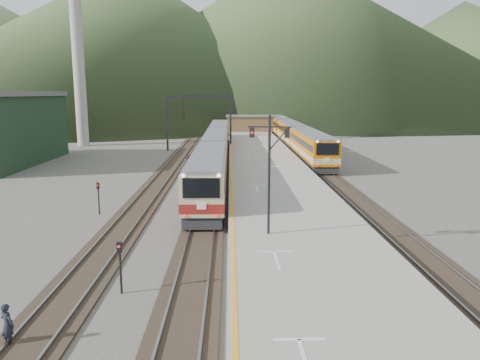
{
  "coord_description": "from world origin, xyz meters",
  "views": [
    {
      "loc": [
        1.73,
        -13.81,
        8.36
      ],
      "look_at": [
        2.44,
        20.3,
        2.0
      ],
      "focal_mm": 35.0,
      "sensor_mm": 36.0,
      "label": 1
    }
  ],
  "objects_px": {
    "second_train": "(291,133)",
    "worker": "(7,325)",
    "main_train": "(216,149)",
    "signal_mast": "(269,162)"
  },
  "relations": [
    {
      "from": "main_train",
      "to": "worker",
      "type": "height_order",
      "value": "main_train"
    },
    {
      "from": "second_train",
      "to": "worker",
      "type": "xyz_separation_m",
      "value": [
        -17.23,
        -60.63,
        -1.18
      ]
    },
    {
      "from": "main_train",
      "to": "signal_mast",
      "type": "xyz_separation_m",
      "value": [
        3.74,
        -30.98,
        2.97
      ]
    },
    {
      "from": "second_train",
      "to": "signal_mast",
      "type": "relative_size",
      "value": 9.18
    },
    {
      "from": "main_train",
      "to": "worker",
      "type": "bearing_deg",
      "value": -98.09
    },
    {
      "from": "second_train",
      "to": "signal_mast",
      "type": "height_order",
      "value": "signal_mast"
    },
    {
      "from": "main_train",
      "to": "signal_mast",
      "type": "height_order",
      "value": "signal_mast"
    },
    {
      "from": "main_train",
      "to": "worker",
      "type": "xyz_separation_m",
      "value": [
        -5.73,
        -40.3,
        -1.12
      ]
    },
    {
      "from": "main_train",
      "to": "second_train",
      "type": "xyz_separation_m",
      "value": [
        11.5,
        20.33,
        0.06
      ]
    },
    {
      "from": "main_train",
      "to": "worker",
      "type": "relative_size",
      "value": 36.78
    }
  ]
}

